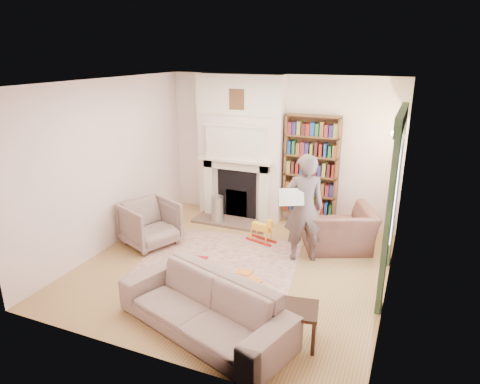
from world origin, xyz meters
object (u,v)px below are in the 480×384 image
at_px(bookcase, 311,166).
at_px(sofa, 204,306).
at_px(man_reading, 304,208).
at_px(armchair_reading, 338,229).
at_px(rocking_horse, 261,230).
at_px(paraffin_heater, 218,210).
at_px(coffee_table, 286,323).
at_px(armchair_left, 150,224).

height_order(bookcase, sofa, bookcase).
bearing_deg(sofa, man_reading, 93.45).
distance_m(armchair_reading, rocking_horse, 1.30).
xyz_separation_m(sofa, paraffin_heater, (-1.30, 3.08, -0.05)).
distance_m(coffee_table, rocking_horse, 2.69).
bearing_deg(armchair_left, man_reading, -56.33).
xyz_separation_m(man_reading, paraffin_heater, (-1.90, 0.83, -0.60)).
xyz_separation_m(armchair_reading, coffee_table, (-0.08, -2.66, -0.14)).
height_order(armchair_left, man_reading, man_reading).
relative_size(armchair_reading, rocking_horse, 2.12).
bearing_deg(paraffin_heater, rocking_horse, -23.92).
bearing_deg(armchair_left, rocking_horse, -41.43).
distance_m(armchair_reading, man_reading, 0.91).
height_order(armchair_reading, rocking_horse, armchair_reading).
bearing_deg(man_reading, coffee_table, 73.77).
height_order(sofa, rocking_horse, sofa).
relative_size(bookcase, armchair_reading, 1.65).
bearing_deg(man_reading, armchair_left, -15.82).
height_order(sofa, coffee_table, sofa).
relative_size(bookcase, coffee_table, 2.64).
bearing_deg(sofa, armchair_reading, 88.14).
bearing_deg(paraffin_heater, man_reading, -23.52).
height_order(armchair_reading, armchair_left, armchair_left).
bearing_deg(sofa, coffee_table, 29.78).
xyz_separation_m(sofa, coffee_table, (0.96, 0.20, -0.10)).
distance_m(sofa, coffee_table, 0.99).
bearing_deg(sofa, rocking_horse, 113.24).
height_order(coffee_table, rocking_horse, rocking_horse).
relative_size(sofa, paraffin_heater, 4.06).
distance_m(armchair_reading, coffee_table, 2.66).
height_order(armchair_left, coffee_table, armchair_left).
bearing_deg(rocking_horse, armchair_left, -139.13).
distance_m(bookcase, sofa, 3.83).
distance_m(man_reading, paraffin_heater, 2.16).
distance_m(armchair_left, man_reading, 2.65).
height_order(armchair_left, paraffin_heater, armchair_left).
bearing_deg(armchair_left, bookcase, -26.76).
bearing_deg(bookcase, paraffin_heater, -158.90).
xyz_separation_m(armchair_left, coffee_table, (2.92, -1.59, -0.16)).
bearing_deg(paraffin_heater, sofa, -67.09).
height_order(bookcase, armchair_reading, bookcase).
bearing_deg(sofa, armchair_left, 155.98).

